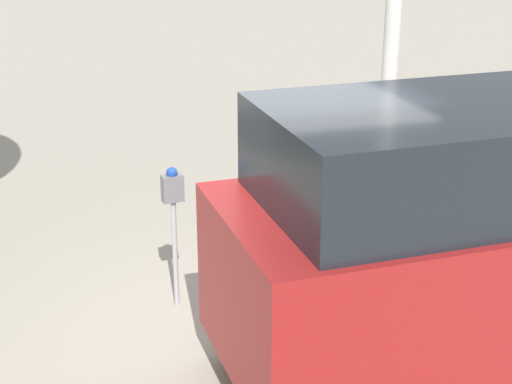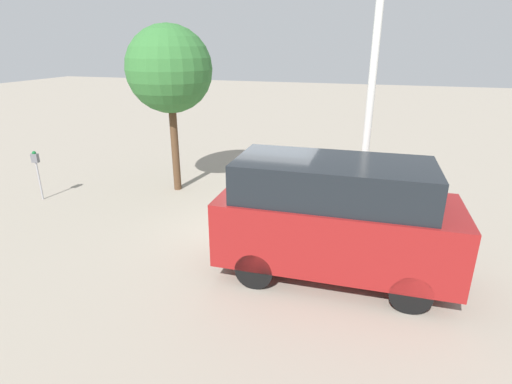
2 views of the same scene
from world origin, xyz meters
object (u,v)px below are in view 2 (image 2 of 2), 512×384
lamp_post (367,136)px  street_tree (169,70)px  parking_meter_far (36,164)px  parked_van (335,217)px  parking_meter_near (252,185)px

lamp_post → street_tree: (-5.69, 0.90, 1.38)m
parking_meter_far → parked_van: size_ratio=0.33×
parking_meter_far → lamp_post: size_ratio=0.23×
parking_meter_far → parked_van: bearing=-17.2°
lamp_post → parked_van: lamp_post is taller
street_tree → parking_meter_far: bearing=-150.3°
lamp_post → street_tree: size_ratio=1.28×
street_tree → parked_van: bearing=-34.7°
lamp_post → parked_van: (-0.40, -2.76, -1.01)m
parked_van → street_tree: street_tree is taller
parking_meter_near → lamp_post: size_ratio=0.23×
parked_van → parking_meter_near: bearing=139.0°
parking_meter_near → street_tree: street_tree is taller
parking_meter_far → street_tree: 4.74m
parked_van → street_tree: size_ratio=0.92×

